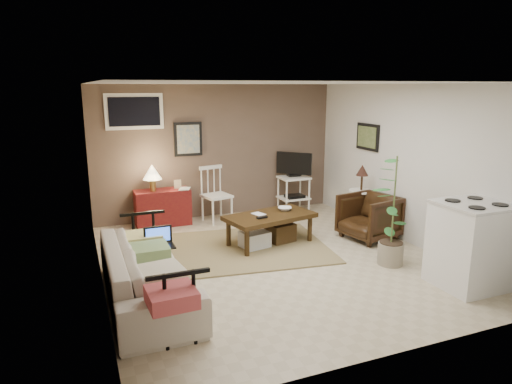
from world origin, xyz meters
name	(u,v)px	position (x,y,z in m)	size (l,w,h in m)	color
floor	(273,260)	(0.00, 0.00, 0.00)	(5.00, 5.00, 0.00)	#C1B293
art_back	(188,139)	(-0.55, 2.48, 1.45)	(0.50, 0.03, 0.60)	black
art_right	(368,137)	(2.23, 1.05, 1.52)	(0.03, 0.60, 0.45)	black
window	(134,112)	(-1.45, 2.48, 1.95)	(0.96, 0.03, 0.60)	white
rug	(247,248)	(-0.17, 0.57, 0.01)	(2.35, 1.88, 0.02)	olive
coffee_table	(269,227)	(0.21, 0.61, 0.28)	(1.45, 0.95, 0.51)	#37240F
sofa	(147,264)	(-1.80, -0.58, 0.43)	(2.21, 0.64, 0.86)	beige
sofa_pillows	(155,263)	(-1.75, -0.83, 0.53)	(0.42, 2.10, 0.15)	beige
sofa_end_rails	(158,267)	(-1.67, -0.58, 0.37)	(0.59, 2.21, 0.74)	black
laptop	(159,240)	(-1.59, -0.20, 0.56)	(0.34, 0.25, 0.23)	black
red_console	(162,204)	(-1.11, 2.24, 0.37)	(0.93, 0.42, 1.08)	maroon
spindle_chair	(216,196)	(-0.16, 2.11, 0.46)	(0.53, 0.53, 0.98)	white
tv_stand	(294,181)	(1.39, 2.15, 0.61)	(0.54, 0.52, 1.15)	white
side_table	(361,189)	(1.98, 0.81, 0.68)	(0.41, 0.41, 1.09)	white
armchair	(369,215)	(1.78, 0.29, 0.39)	(0.76, 0.71, 0.78)	black
potted_plant	(394,207)	(1.42, -0.73, 0.80)	(0.38, 0.38, 1.51)	gray
stove	(471,245)	(1.86, -1.63, 0.52)	(0.80, 0.74, 1.04)	white
bowl	(285,204)	(0.53, 0.73, 0.58)	(0.21, 0.05, 0.21)	#37240F
book_table	(255,209)	(-0.02, 0.64, 0.58)	(0.15, 0.02, 0.20)	#37240F
book_console	(179,183)	(-0.81, 2.16, 0.74)	(0.18, 0.02, 0.24)	#37240F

